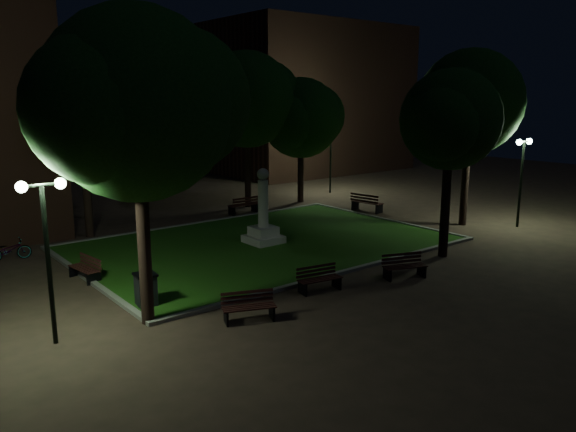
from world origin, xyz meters
name	(u,v)px	position (x,y,z in m)	size (l,w,h in m)	color
ground	(293,254)	(0.00, 0.00, 0.00)	(80.00, 80.00, 0.00)	#433126
lawn	(263,243)	(0.00, 2.00, 0.04)	(15.00, 10.00, 0.08)	#215112
lawn_kerb	(263,243)	(0.00, 2.00, 0.06)	(15.40, 10.40, 0.12)	slate
monument	(263,222)	(0.00, 2.00, 0.96)	(1.40, 1.40, 3.20)	#A8A398
building_far	(309,99)	(18.00, 20.00, 6.00)	(16.00, 10.00, 12.00)	#49281D
tree_west	(141,105)	(-7.45, -2.88, 6.00)	(6.23, 5.08, 8.54)	black
tree_north_wl	(82,94)	(-5.23, 8.02, 6.31)	(5.15, 4.20, 8.42)	black
tree_north_er	(249,100)	(4.42, 9.34, 6.04)	(6.56, 5.35, 8.72)	black
tree_ne	(302,118)	(7.72, 8.61, 4.98)	(5.75, 4.69, 7.33)	black
tree_east	(472,102)	(10.00, -1.13, 5.95)	(6.11, 4.99, 8.45)	black
tree_se	(452,120)	(4.59, -3.91, 5.34)	(4.70, 3.84, 7.27)	black
tree_far_north	(83,100)	(-3.88, 11.85, 6.05)	(5.70, 4.66, 8.39)	black
lamppost_sw	(45,230)	(-10.00, -2.62, 2.99)	(1.18, 0.28, 4.24)	black
lamppost_se	(522,165)	(11.61, -3.04, 3.00)	(1.18, 0.28, 4.26)	black
lamppost_ne	(331,145)	(11.27, 9.96, 3.11)	(1.18, 0.28, 4.44)	black
bench_near_left	(319,279)	(-2.07, -3.88, 0.38)	(1.55, 0.77, 0.81)	black
bench_near_right	(404,267)	(1.14, -4.73, 0.40)	(1.63, 1.04, 0.85)	black
bench_west_near	(249,307)	(-5.28, -4.51, 0.39)	(1.59, 1.06, 0.83)	black
bench_left_side	(86,269)	(-7.59, 1.99, 0.38)	(0.70, 1.52, 0.81)	black
bench_right_side	(366,203)	(8.56, 4.11, 0.47)	(0.89, 1.90, 1.00)	black
bench_far_side	(244,206)	(2.97, 7.83, 0.44)	(1.71, 0.62, 0.94)	black
trash_bin	(146,290)	(-7.09, -1.75, 0.54)	(0.68, 0.68, 1.06)	black
bicycle	(9,250)	(-9.10, 6.16, 0.42)	(0.55, 1.58, 0.83)	black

